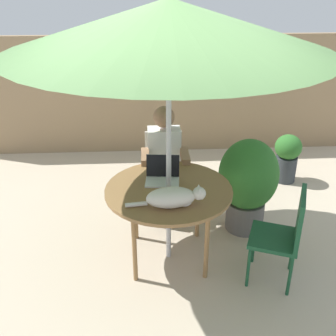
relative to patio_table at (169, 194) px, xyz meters
The scene contains 11 objects.
ground_plane 0.69m from the patio_table, ahead, with size 14.00×14.00×0.00m, color #BCAD93.
fence_back 2.53m from the patio_table, 90.00° to the left, with size 5.65×0.08×1.66m, color #937756.
patio_table is the anchor object (origin of this frame).
patio_umbrella 1.42m from the patio_table, ahead, with size 2.48×2.48×2.29m.
chair_occupied 0.93m from the patio_table, 90.00° to the left, with size 0.40×0.40×0.88m.
chair_empty 1.04m from the patio_table, 21.58° to the right, with size 0.52×0.52×0.88m.
person_seated 0.75m from the patio_table, 90.00° to the left, with size 0.48×0.48×1.22m.
laptop 0.21m from the patio_table, 104.84° to the left, with size 0.32×0.28×0.21m.
cat 0.33m from the patio_table, 84.65° to the right, with size 0.65×0.22×0.17m.
potted_plant_near_fence 0.94m from the patio_table, 27.97° to the left, with size 0.60×0.60×0.99m.
potted_plant_by_chair 2.17m from the patio_table, 42.54° to the left, with size 0.33×0.33×0.62m.
Camera 1 is at (-0.18, -3.10, 2.50)m, focal length 43.62 mm.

